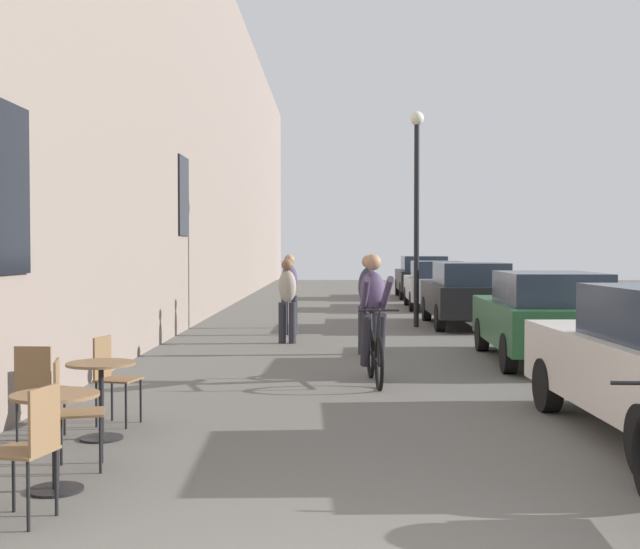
{
  "coord_description": "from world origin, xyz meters",
  "views": [
    {
      "loc": [
        0.01,
        -3.84,
        1.78
      ],
      "look_at": [
        -0.29,
        16.21,
        1.16
      ],
      "focal_mm": 46.62,
      "sensor_mm": 36.0,
      "label": 1
    }
  ],
  "objects_px": {
    "cafe_table_mid": "(101,384)",
    "cafe_chair_near_toward_wall": "(31,443)",
    "street_lamp": "(417,191)",
    "parked_car_second": "(544,315)",
    "pedestrian_far": "(289,290)",
    "parked_car_fourth": "(435,284)",
    "parked_car_fifth": "(423,276)",
    "cafe_chair_mid_toward_street": "(38,385)",
    "cafe_chair_mid_toward_wall": "(112,374)",
    "parked_car_third": "(467,293)",
    "cafe_table_near": "(55,420)",
    "pedestrian_near": "(368,298)",
    "cyclist_on_bicycle": "(374,321)",
    "pedestrian_mid": "(287,296)",
    "cafe_chair_near_toward_street": "(70,406)"
  },
  "relations": [
    {
      "from": "pedestrian_far",
      "to": "parked_car_fifth",
      "type": "bearing_deg",
      "value": 72.34
    },
    {
      "from": "cafe_chair_near_toward_wall",
      "to": "cafe_table_mid",
      "type": "bearing_deg",
      "value": 94.87
    },
    {
      "from": "cafe_table_mid",
      "to": "pedestrian_near",
      "type": "distance_m",
      "value": 6.89
    },
    {
      "from": "parked_car_fourth",
      "to": "cyclist_on_bicycle",
      "type": "bearing_deg",
      "value": -100.45
    },
    {
      "from": "cafe_chair_near_toward_street",
      "to": "parked_car_fourth",
      "type": "bearing_deg",
      "value": 74.09
    },
    {
      "from": "cafe_chair_mid_toward_wall",
      "to": "parked_car_third",
      "type": "bearing_deg",
      "value": 63.63
    },
    {
      "from": "pedestrian_far",
      "to": "cafe_chair_near_toward_wall",
      "type": "bearing_deg",
      "value": -95.18
    },
    {
      "from": "cafe_chair_near_toward_street",
      "to": "cafe_chair_mid_toward_street",
      "type": "xyz_separation_m",
      "value": [
        -0.62,
        1.01,
        0.0
      ]
    },
    {
      "from": "pedestrian_far",
      "to": "parked_car_fourth",
      "type": "relative_size",
      "value": 0.41
    },
    {
      "from": "cafe_table_near",
      "to": "pedestrian_near",
      "type": "distance_m",
      "value": 8.4
    },
    {
      "from": "cafe_chair_mid_toward_street",
      "to": "cafe_table_mid",
      "type": "bearing_deg",
      "value": 7.6
    },
    {
      "from": "parked_car_fifth",
      "to": "pedestrian_mid",
      "type": "bearing_deg",
      "value": -105.78
    },
    {
      "from": "cafe_chair_mid_toward_street",
      "to": "pedestrian_mid",
      "type": "relative_size",
      "value": 0.56
    },
    {
      "from": "pedestrian_far",
      "to": "cafe_table_mid",
      "type": "bearing_deg",
      "value": -97.67
    },
    {
      "from": "cafe_chair_mid_toward_wall",
      "to": "parked_car_third",
      "type": "xyz_separation_m",
      "value": [
        5.35,
        10.78,
        0.25
      ]
    },
    {
      "from": "cafe_chair_near_toward_wall",
      "to": "street_lamp",
      "type": "xyz_separation_m",
      "value": [
        3.87,
        13.6,
        2.59
      ]
    },
    {
      "from": "pedestrian_mid",
      "to": "parked_car_second",
      "type": "xyz_separation_m",
      "value": [
        4.17,
        -2.58,
        -0.15
      ]
    },
    {
      "from": "cyclist_on_bicycle",
      "to": "parked_car_fifth",
      "type": "xyz_separation_m",
      "value": [
        2.74,
        19.17,
        -0.02
      ]
    },
    {
      "from": "cafe_chair_near_toward_wall",
      "to": "parked_car_second",
      "type": "height_order",
      "value": "parked_car_second"
    },
    {
      "from": "cafe_table_mid",
      "to": "cafe_chair_near_toward_wall",
      "type": "bearing_deg",
      "value": -85.13
    },
    {
      "from": "cafe_chair_near_toward_wall",
      "to": "cyclist_on_bicycle",
      "type": "xyz_separation_m",
      "value": [
        2.51,
        5.78,
        0.29
      ]
    },
    {
      "from": "cafe_chair_near_toward_street",
      "to": "street_lamp",
      "type": "height_order",
      "value": "street_lamp"
    },
    {
      "from": "street_lamp",
      "to": "parked_car_second",
      "type": "relative_size",
      "value": 1.21
    },
    {
      "from": "cafe_table_near",
      "to": "cafe_chair_near_toward_wall",
      "type": "relative_size",
      "value": 0.81
    },
    {
      "from": "cafe_chair_mid_toward_street",
      "to": "parked_car_second",
      "type": "height_order",
      "value": "parked_car_second"
    },
    {
      "from": "cafe_table_mid",
      "to": "parked_car_third",
      "type": "xyz_separation_m",
      "value": [
        5.27,
        11.44,
        0.24
      ]
    },
    {
      "from": "cafe_chair_mid_toward_street",
      "to": "pedestrian_far",
      "type": "bearing_deg",
      "value": 79.05
    },
    {
      "from": "cafe_chair_mid_toward_street",
      "to": "pedestrian_far",
      "type": "relative_size",
      "value": 0.53
    },
    {
      "from": "street_lamp",
      "to": "parked_car_second",
      "type": "distance_m",
      "value": 6.5
    },
    {
      "from": "cafe_chair_mid_toward_street",
      "to": "street_lamp",
      "type": "distance_m",
      "value": 12.5
    },
    {
      "from": "pedestrian_near",
      "to": "pedestrian_far",
      "type": "bearing_deg",
      "value": 115.4
    },
    {
      "from": "cafe_chair_near_toward_wall",
      "to": "street_lamp",
      "type": "height_order",
      "value": "street_lamp"
    },
    {
      "from": "pedestrian_near",
      "to": "street_lamp",
      "type": "xyz_separation_m",
      "value": [
        1.31,
        4.93,
        2.16
      ]
    },
    {
      "from": "street_lamp",
      "to": "parked_car_fourth",
      "type": "distance_m",
      "value": 6.47
    },
    {
      "from": "cyclist_on_bicycle",
      "to": "pedestrian_far",
      "type": "relative_size",
      "value": 1.05
    },
    {
      "from": "pedestrian_near",
      "to": "parked_car_fourth",
      "type": "distance_m",
      "value": 11.12
    },
    {
      "from": "cafe_table_mid",
      "to": "pedestrian_far",
      "type": "distance_m",
      "value": 9.54
    },
    {
      "from": "street_lamp",
      "to": "pedestrian_far",
      "type": "bearing_deg",
      "value": -147.5
    },
    {
      "from": "cafe_table_near",
      "to": "pedestrian_near",
      "type": "xyz_separation_m",
      "value": [
        2.64,
        7.96,
        0.42
      ]
    },
    {
      "from": "cafe_table_mid",
      "to": "cafe_chair_mid_toward_wall",
      "type": "xyz_separation_m",
      "value": [
        -0.07,
        0.65,
        -0.0
      ]
    },
    {
      "from": "pedestrian_mid",
      "to": "parked_car_fifth",
      "type": "relative_size",
      "value": 0.37
    },
    {
      "from": "cyclist_on_bicycle",
      "to": "pedestrian_mid",
      "type": "distance_m",
      "value": 4.72
    },
    {
      "from": "cafe_table_near",
      "to": "cafe_chair_mid_toward_street",
      "type": "relative_size",
      "value": 0.81
    },
    {
      "from": "cafe_table_near",
      "to": "street_lamp",
      "type": "distance_m",
      "value": 13.73
    },
    {
      "from": "cafe_table_mid",
      "to": "pedestrian_mid",
      "type": "relative_size",
      "value": 0.45
    },
    {
      "from": "parked_car_third",
      "to": "pedestrian_mid",
      "type": "bearing_deg",
      "value": -138.4
    },
    {
      "from": "street_lamp",
      "to": "parked_car_fifth",
      "type": "xyz_separation_m",
      "value": [
        1.38,
        11.35,
        -2.32
      ]
    },
    {
      "from": "parked_car_second",
      "to": "parked_car_fifth",
      "type": "xyz_separation_m",
      "value": [
        -0.02,
        17.25,
        0.05
      ]
    },
    {
      "from": "cafe_table_near",
      "to": "parked_car_fourth",
      "type": "bearing_deg",
      "value": 74.77
    },
    {
      "from": "parked_car_fourth",
      "to": "cafe_table_mid",
      "type": "bearing_deg",
      "value": -107.02
    }
  ]
}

